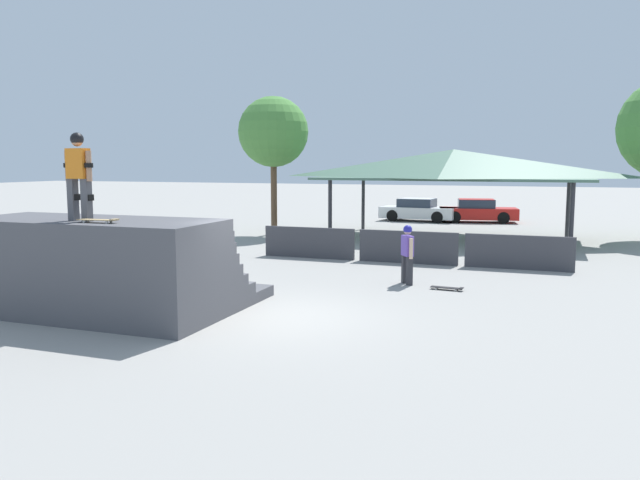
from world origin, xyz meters
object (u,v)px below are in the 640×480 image
skateboard_on_deck (99,220)px  parked_car_red (478,211)px  skateboard_on_ground (448,288)px  tree_beside_pavilion (273,132)px  bystander_walking (407,250)px  parked_car_white (418,210)px  skater_on_deck (78,170)px

skateboard_on_deck → parked_car_red: bearing=75.1°
skateboard_on_ground → tree_beside_pavilion: (-9.36, 10.01, 4.54)m
bystander_walking → parked_car_white: bearing=-23.7°
skater_on_deck → bystander_walking: bearing=53.9°
skater_on_deck → parked_car_red: 25.49m
skater_on_deck → parked_car_white: skater_on_deck is taller
bystander_walking → parked_car_white: 18.60m
skateboard_on_deck → skateboard_on_ground: bearing=40.0°
tree_beside_pavilion → parked_car_red: size_ratio=1.41×
skateboard_on_deck → tree_beside_pavilion: bearing=97.8°
skateboard_on_deck → skater_on_deck: bearing=157.5°
tree_beside_pavilion → parked_car_red: tree_beside_pavilion is taller
bystander_walking → tree_beside_pavilion: 13.12m
skater_on_deck → bystander_walking: 8.44m
skateboard_on_ground → parked_car_red: parked_car_red is taller
skater_on_deck → tree_beside_pavilion: 15.94m
tree_beside_pavilion → parked_car_white: bearing=60.7°
parked_car_red → tree_beside_pavilion: bearing=-141.8°
parked_car_white → parked_car_red: 3.22m
skater_on_deck → skateboard_on_deck: size_ratio=2.05×
skater_on_deck → skateboard_on_deck: 1.17m
skater_on_deck → tree_beside_pavilion: (-2.74, 15.63, 1.52)m
skater_on_deck → parked_car_white: size_ratio=0.42×
skateboard_on_deck → tree_beside_pavilion: 16.38m
skateboard_on_deck → parked_car_red: skateboard_on_deck is taller
bystander_walking → skateboard_on_ground: 1.52m
bystander_walking → tree_beside_pavilion: tree_beside_pavilion is taller
skateboard_on_deck → bystander_walking: bearing=48.2°
bystander_walking → skater_on_deck: bearing=104.1°
tree_beside_pavilion → skater_on_deck: bearing=-80.1°
bystander_walking → skateboard_on_ground: size_ratio=1.89×
skater_on_deck → skateboard_on_ground: skater_on_deck is taller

